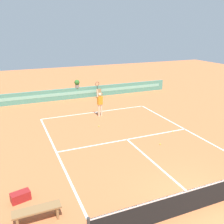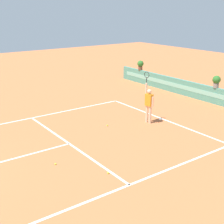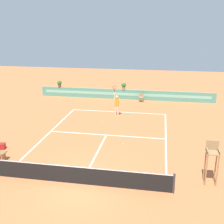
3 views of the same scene
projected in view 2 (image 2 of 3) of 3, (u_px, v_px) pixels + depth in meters
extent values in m
plane|color=#C66B3D|center=(61.00, 146.00, 13.43)|extent=(60.00, 60.00, 0.00)
cube|color=white|center=(162.00, 119.00, 16.70)|extent=(8.22, 0.10, 0.01)
cube|color=white|center=(69.00, 144.00, 13.66)|extent=(8.22, 0.10, 0.01)
cube|color=white|center=(24.00, 120.00, 16.57)|extent=(0.10, 11.89, 0.01)
cube|color=white|center=(118.00, 189.00, 10.24)|extent=(0.10, 11.89, 0.01)
cube|color=white|center=(161.00, 119.00, 16.65)|extent=(0.10, 0.20, 0.01)
cube|color=#4C8E7A|center=(217.00, 96.00, 19.05)|extent=(18.00, 0.20, 1.00)
cube|color=#7ABCA8|center=(216.00, 96.00, 18.97)|extent=(17.10, 0.01, 0.28)
cylinder|color=beige|center=(150.00, 115.00, 15.93)|extent=(0.14, 0.14, 0.90)
cylinder|color=beige|center=(147.00, 114.00, 16.07)|extent=(0.14, 0.14, 0.90)
cube|color=orange|center=(149.00, 100.00, 15.77)|extent=(0.39, 0.27, 0.60)
sphere|color=beige|center=(149.00, 91.00, 15.63)|extent=(0.22, 0.22, 0.22)
cylinder|color=beige|center=(146.00, 88.00, 15.73)|extent=(0.09, 0.09, 0.55)
cylinder|color=black|center=(147.00, 80.00, 15.60)|extent=(0.04, 0.04, 0.24)
torus|color=#262626|center=(147.00, 75.00, 15.51)|extent=(0.31, 0.08, 0.31)
cylinder|color=beige|center=(153.00, 102.00, 15.63)|extent=(0.09, 0.09, 0.50)
sphere|color=#CCE033|center=(108.00, 173.00, 11.19)|extent=(0.07, 0.07, 0.07)
sphere|color=#CCE033|center=(55.00, 164.00, 11.83)|extent=(0.07, 0.07, 0.07)
sphere|color=#CCE033|center=(107.00, 125.00, 15.68)|extent=(0.07, 0.07, 0.07)
cylinder|color=brown|center=(140.00, 68.00, 24.27)|extent=(0.32, 0.32, 0.28)
sphere|color=#2D6B28|center=(140.00, 64.00, 24.16)|extent=(0.48, 0.48, 0.48)
cylinder|color=gray|center=(216.00, 85.00, 18.96)|extent=(0.32, 0.32, 0.28)
sphere|color=#2D6B28|center=(217.00, 80.00, 18.85)|extent=(0.48, 0.48, 0.48)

